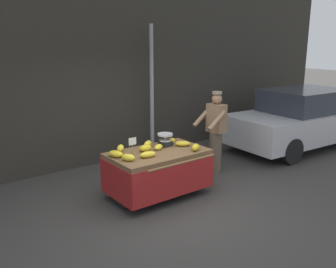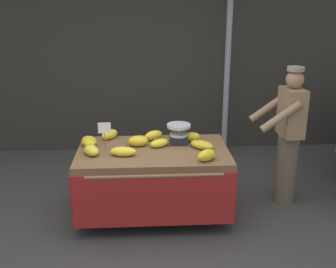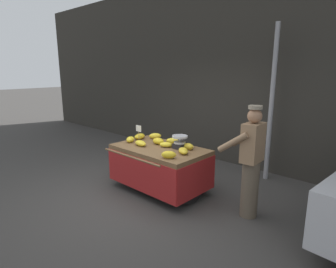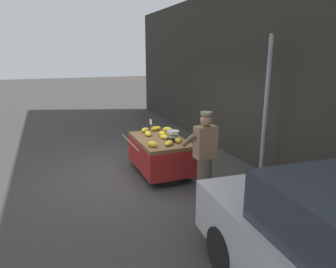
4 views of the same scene
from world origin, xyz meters
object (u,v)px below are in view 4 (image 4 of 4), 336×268
street_pole (266,111)px  vendor_person (205,158)px  banana_bunch_1 (165,137)px  banana_bunch_3 (156,128)px  banana_bunch_0 (163,134)px  banana_bunch_4 (178,140)px  banana_bunch_6 (169,143)px  banana_bunch_5 (145,130)px  banana_bunch_7 (168,129)px  weighing_scale (173,136)px  banana_bunch_2 (153,144)px  banana_bunch_9 (173,135)px  price_sign (151,123)px  banana_bunch_8 (148,134)px  banana_cart (160,148)px

street_pole → vendor_person: (0.45, -1.64, -0.66)m
banana_bunch_1 → banana_bunch_3: size_ratio=0.83×
banana_bunch_0 → vendor_person: (1.82, 0.12, -0.02)m
street_pole → banana_bunch_4: 1.92m
banana_bunch_1 → banana_bunch_6: size_ratio=0.82×
banana_bunch_5 → vendor_person: 2.36m
banana_bunch_7 → street_pole: bearing=41.2°
weighing_scale → banana_bunch_2: (0.25, -0.56, -0.06)m
banana_bunch_7 → banana_bunch_2: bearing=-35.2°
banana_bunch_1 → vendor_person: 1.58m
banana_bunch_0 → banana_bunch_7: bearing=143.0°
banana_bunch_9 → weighing_scale: bearing=-24.3°
banana_bunch_4 → vendor_person: size_ratio=0.12×
price_sign → banana_bunch_8: (0.20, -0.14, -0.20)m
banana_bunch_6 → banana_cart: bearing=180.0°
weighing_scale → banana_bunch_7: weighing_scale is taller
weighing_scale → banana_bunch_5: weighing_scale is taller
vendor_person → banana_bunch_9: bearing=177.5°
banana_cart → vendor_person: vendor_person is taller
price_sign → vendor_person: 2.21m
banana_bunch_3 → banana_bunch_9: (0.75, 0.16, 0.00)m
banana_bunch_7 → banana_bunch_8: size_ratio=0.87×
banana_bunch_2 → banana_bunch_3: size_ratio=0.82×
banana_bunch_6 → banana_bunch_8: 0.90m
price_sign → banana_bunch_4: size_ratio=1.69×
banana_bunch_8 → vendor_person: bearing=12.3°
banana_bunch_4 → price_sign: bearing=-164.7°
banana_bunch_3 → banana_bunch_9: bearing=12.2°
banana_cart → price_sign: 0.71m
banana_cart → banana_bunch_3: 0.80m
weighing_scale → price_sign: 0.88m
street_pole → banana_bunch_6: 2.11m
banana_bunch_7 → banana_bunch_4: bearing=-8.8°
banana_bunch_7 → price_sign: bearing=-92.0°
banana_bunch_0 → banana_bunch_8: bearing=-117.6°
street_pole → banana_bunch_0: street_pole is taller
banana_bunch_0 → banana_bunch_1: size_ratio=0.97×
price_sign → banana_bunch_8: price_sign is taller
vendor_person → banana_bunch_8: bearing=-167.7°
price_sign → banana_bunch_0: price_sign is taller
price_sign → banana_bunch_1: (0.61, 0.12, -0.20)m
banana_bunch_7 → banana_bunch_9: same height
banana_bunch_4 → banana_bunch_8: bearing=-152.6°
banana_bunch_1 → banana_bunch_6: 0.49m
price_sign → banana_bunch_7: 0.47m
street_pole → banana_bunch_4: (-0.73, -1.66, -0.65)m
banana_bunch_1 → banana_bunch_3: 0.82m
banana_bunch_9 → banana_bunch_6: bearing=-31.5°
weighing_scale → banana_bunch_6: weighing_scale is taller
price_sign → vendor_person: bearing=7.6°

